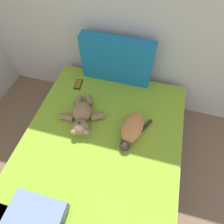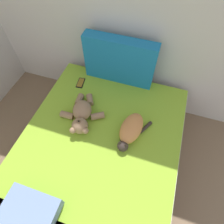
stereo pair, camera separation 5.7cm
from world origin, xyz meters
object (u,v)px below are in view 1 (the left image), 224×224
Objects in this scene: cell_phone at (78,84)px; teddy_bear at (82,116)px; cat at (132,129)px; patterned_cushion at (117,61)px; throw_pillow at (35,216)px; bed at (101,156)px.

teddy_bear is at bearing -64.13° from cell_phone.
teddy_bear reaches higher than cat.
cell_phone is at bearing -151.84° from patterned_cushion.
cell_phone is at bearing 115.87° from teddy_bear.
teddy_bear is (-0.50, 0.01, -0.00)m from cat.
teddy_bear is 1.29× the size of throw_pillow.
cell_phone is (-0.39, -0.21, -0.25)m from patterned_cushion.
bed is at bearing -42.62° from teddy_bear.
cat is 0.84m from cell_phone.
patterned_cushion reaches higher than throw_pillow.
throw_pillow is (0.18, -1.33, 0.05)m from cell_phone.
cell_phone is at bearing 124.50° from bed.
teddy_bear is at bearing -105.58° from patterned_cushion.
cat is at bearing 59.02° from throw_pillow.
patterned_cushion is 1.57m from throw_pillow.
patterned_cushion is at bearing 93.96° from bed.
bed is 3.76× the size of teddy_bear.
teddy_bear is at bearing 178.59° from cat.
bed is 0.78m from throw_pillow.
throw_pillow is at bearing -97.79° from patterned_cushion.
bed is at bearing -55.50° from cell_phone.
cell_phone is (-0.46, 0.66, 0.26)m from bed.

